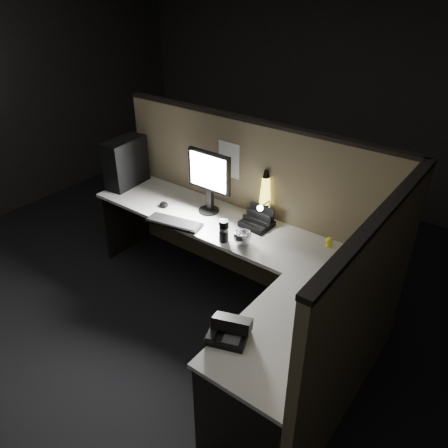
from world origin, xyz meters
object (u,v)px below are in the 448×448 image
Objects in this scene: pc_tower at (126,163)px; monitor at (209,176)px; keyboard at (174,223)px; desk_phone at (229,330)px; lava_lamp at (265,198)px.

monitor reaches higher than pc_tower.
keyboard is 1.71× the size of desk_phone.
lava_lamp reaches higher than keyboard.
desk_phone is at bearing -32.89° from pc_tower.
monitor is 0.48m from keyboard.
monitor is 1.15× the size of keyboard.
monitor is (0.96, 0.06, 0.10)m from pc_tower.
lava_lamp is (0.43, 0.19, -0.15)m from monitor.
lava_lamp is (1.39, 0.25, -0.05)m from pc_tower.
keyboard is at bearing -103.98° from monitor.
pc_tower is 1.42m from lava_lamp.
pc_tower is at bearing -175.55° from monitor.
pc_tower reaches higher than desk_phone.
pc_tower is at bearing 132.61° from desk_phone.
monitor is at bearing -156.54° from lava_lamp.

